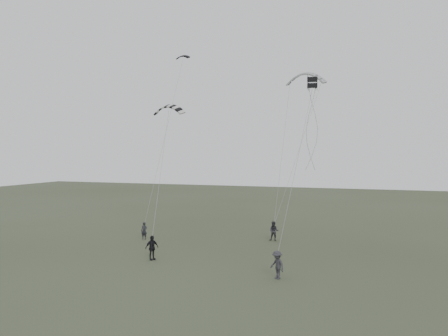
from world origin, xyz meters
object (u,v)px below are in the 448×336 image
(kite_pale_large, at_px, (305,74))
(kite_box, at_px, (312,83))
(flyer_center, at_px, (152,248))
(kite_striped, at_px, (169,106))
(flyer_far, at_px, (277,265))
(kite_dark_small, at_px, (183,56))
(flyer_right, at_px, (274,231))
(flyer_left, at_px, (144,231))

(kite_pale_large, bearing_deg, kite_box, -72.55)
(flyer_center, bearing_deg, kite_pale_large, -0.46)
(flyer_center, relative_size, kite_striped, 0.60)
(flyer_far, distance_m, kite_dark_small, 26.91)
(flyer_right, relative_size, flyer_far, 0.99)
(kite_box, bearing_deg, kite_pale_large, 91.32)
(flyer_left, relative_size, kite_striped, 0.52)
(kite_dark_small, bearing_deg, kite_pale_large, 10.39)
(kite_striped, height_order, kite_box, kite_box)
(flyer_right, distance_m, kite_pale_large, 15.62)
(flyer_far, height_order, kite_pale_large, kite_pale_large)
(flyer_center, height_order, kite_striped, kite_striped)
(kite_dark_small, xyz_separation_m, kite_box, (14.94, -10.26, -5.13))
(flyer_center, distance_m, kite_pale_large, 22.55)
(flyer_far, bearing_deg, flyer_center, -152.45)
(flyer_left, relative_size, flyer_right, 0.89)
(kite_dark_small, height_order, kite_striped, kite_dark_small)
(kite_dark_small, distance_m, kite_striped, 8.21)
(kite_pale_large, height_order, kite_striped, kite_pale_large)
(flyer_left, height_order, kite_striped, kite_striped)
(flyer_far, distance_m, kite_pale_large, 21.89)
(flyer_right, relative_size, kite_dark_small, 1.18)
(flyer_center, xyz_separation_m, flyer_far, (9.88, -1.77, -0.02))
(flyer_left, relative_size, kite_pale_large, 0.40)
(flyer_right, height_order, kite_pale_large, kite_pale_large)
(kite_dark_small, bearing_deg, flyer_left, -88.33)
(kite_pale_large, relative_size, kite_box, 5.23)
(flyer_center, height_order, kite_dark_small, kite_dark_small)
(flyer_left, xyz_separation_m, kite_box, (15.70, -3.19, 12.32))
(flyer_far, bearing_deg, kite_dark_small, 168.81)
(flyer_right, height_order, kite_box, kite_box)
(kite_dark_small, relative_size, kite_striped, 0.50)
(flyer_left, xyz_separation_m, flyer_right, (11.49, 3.22, 0.10))
(flyer_right, xyz_separation_m, kite_dark_small, (-10.73, 3.84, 17.35))
(kite_pale_large, distance_m, kite_striped, 13.69)
(flyer_left, relative_size, flyer_far, 0.89)
(flyer_far, relative_size, kite_pale_large, 0.46)
(flyer_center, bearing_deg, flyer_right, -3.41)
(flyer_right, height_order, flyer_far, flyer_far)
(kite_striped, distance_m, kite_box, 14.62)
(kite_dark_small, xyz_separation_m, kite_pale_large, (12.83, 0.58, -2.51))
(flyer_left, relative_size, kite_box, 2.12)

